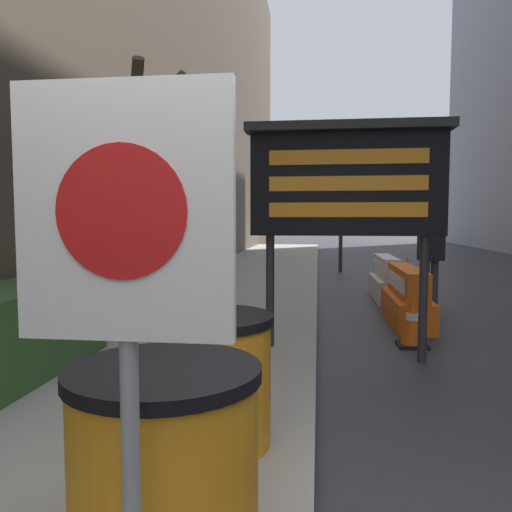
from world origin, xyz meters
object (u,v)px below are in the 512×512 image
at_px(jersey_barrier_white, 386,280).
at_px(traffic_cone_near, 407,270).
at_px(pedestrian_worker, 431,250).
at_px(barrel_drum_middle, 210,379).
at_px(message_board, 347,183).
at_px(traffic_light_near_curb, 342,174).
at_px(warning_sign, 125,261).
at_px(barrel_drum_foreground, 165,463).
at_px(traffic_cone_far, 413,321).
at_px(jersey_barrier_orange_far, 407,299).
at_px(traffic_cone_mid, 409,299).

height_order(jersey_barrier_white, traffic_cone_near, jersey_barrier_white).
bearing_deg(pedestrian_worker, jersey_barrier_white, -43.79).
distance_m(barrel_drum_middle, jersey_barrier_white, 7.60).
relative_size(message_board, jersey_barrier_white, 1.47).
bearing_deg(barrel_drum_middle, traffic_light_near_curb, 83.47).
bearing_deg(traffic_cone_near, barrel_drum_middle, -106.80).
relative_size(barrel_drum_middle, warning_sign, 0.45).
bearing_deg(barrel_drum_middle, message_board, 68.36).
bearing_deg(barrel_drum_foreground, message_board, 75.40).
height_order(warning_sign, traffic_cone_near, warning_sign).
bearing_deg(barrel_drum_middle, traffic_cone_near, 73.20).
bearing_deg(warning_sign, jersey_barrier_white, 77.57).
height_order(jersey_barrier_white, traffic_cone_far, jersey_barrier_white).
relative_size(barrel_drum_middle, pedestrian_worker, 0.49).
height_order(warning_sign, jersey_barrier_orange_far, warning_sign).
xyz_separation_m(barrel_drum_foreground, traffic_light_near_curb, (1.36, 13.49, 2.43)).
bearing_deg(jersey_barrier_orange_far, pedestrian_worker, 67.48).
relative_size(barrel_drum_foreground, traffic_light_near_curb, 0.21).
height_order(barrel_drum_foreground, jersey_barrier_white, barrel_drum_foreground).
bearing_deg(pedestrian_worker, barrel_drum_middle, 66.16).
distance_m(traffic_cone_near, traffic_cone_far, 6.71).
bearing_deg(traffic_cone_far, traffic_cone_near, 80.87).
bearing_deg(jersey_barrier_white, jersey_barrier_orange_far, -90.00).
bearing_deg(barrel_drum_middle, pedestrian_worker, 66.60).
relative_size(traffic_cone_near, traffic_cone_mid, 1.01).
xyz_separation_m(message_board, jersey_barrier_white, (1.09, 4.67, -1.68)).
distance_m(traffic_cone_far, pedestrian_worker, 3.46).
xyz_separation_m(jersey_barrier_white, traffic_light_near_curb, (-0.71, 5.03, 2.62)).
relative_size(warning_sign, traffic_cone_mid, 2.83).
relative_size(barrel_drum_middle, traffic_cone_far, 1.29).
height_order(barrel_drum_foreground, barrel_drum_middle, same).
distance_m(jersey_barrier_orange_far, traffic_cone_far, 1.51).
distance_m(barrel_drum_foreground, jersey_barrier_white, 8.71).
bearing_deg(jersey_barrier_orange_far, traffic_cone_near, 80.21).
distance_m(barrel_drum_middle, message_board, 3.19).
distance_m(traffic_cone_mid, traffic_light_near_curb, 7.68).
height_order(barrel_drum_foreground, jersey_barrier_orange_far, barrel_drum_foreground).
bearing_deg(traffic_light_near_curb, warning_sign, -95.20).
bearing_deg(jersey_barrier_white, warning_sign, -102.43).
relative_size(message_board, pedestrian_worker, 1.54).
xyz_separation_m(barrel_drum_middle, message_board, (1.04, 2.62, 1.49)).
bearing_deg(message_board, traffic_cone_near, 74.99).
height_order(message_board, jersey_barrier_orange_far, message_board).
xyz_separation_m(jersey_barrier_orange_far, jersey_barrier_white, (0.00, 2.46, -0.00)).
xyz_separation_m(barrel_drum_middle, traffic_cone_mid, (2.21, 5.16, -0.24)).
height_order(warning_sign, traffic_cone_far, warning_sign).
distance_m(jersey_barrier_orange_far, traffic_cone_near, 5.21).
distance_m(jersey_barrier_orange_far, pedestrian_worker, 2.02).
height_order(barrel_drum_middle, pedestrian_worker, pedestrian_worker).
height_order(jersey_barrier_orange_far, traffic_light_near_curb, traffic_light_near_curb).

